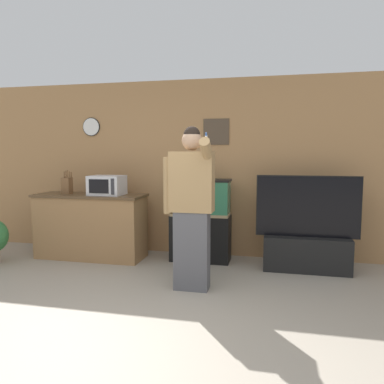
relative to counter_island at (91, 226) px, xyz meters
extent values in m
plane|color=gray|center=(1.47, -2.39, -0.47)|extent=(18.00, 18.00, 0.00)
cube|color=#A87A4C|center=(1.47, 0.58, 0.83)|extent=(10.00, 0.06, 2.60)
cube|color=#4C3D2D|center=(1.75, 0.54, 1.37)|extent=(0.38, 0.02, 0.38)
cylinder|color=white|center=(-0.23, 0.54, 1.47)|extent=(0.27, 0.03, 0.27)
cylinder|color=black|center=(-0.23, 0.54, 1.47)|extent=(0.29, 0.01, 0.29)
cube|color=olive|center=(0.00, 0.00, -0.02)|extent=(1.56, 0.54, 0.90)
cube|color=#513A24|center=(0.00, 0.00, 0.45)|extent=(1.60, 0.58, 0.03)
cube|color=silver|center=(0.28, -0.02, 0.60)|extent=(0.47, 0.36, 0.28)
cube|color=black|center=(0.24, -0.21, 0.60)|extent=(0.29, 0.01, 0.19)
cube|color=#2D2D33|center=(0.45, -0.21, 0.60)|extent=(0.05, 0.01, 0.22)
cube|color=brown|center=(-0.35, -0.02, 0.58)|extent=(0.12, 0.12, 0.24)
cylinder|color=brown|center=(-0.40, -0.01, 0.75)|extent=(0.02, 0.02, 0.09)
cylinder|color=brown|center=(-0.37, -0.01, 0.74)|extent=(0.02, 0.02, 0.07)
cylinder|color=brown|center=(-0.34, -0.01, 0.75)|extent=(0.02, 0.02, 0.10)
cylinder|color=brown|center=(-0.31, -0.01, 0.75)|extent=(0.02, 0.02, 0.09)
cylinder|color=brown|center=(-0.40, 0.04, 0.75)|extent=(0.02, 0.02, 0.10)
cylinder|color=brown|center=(-0.37, 0.04, 0.76)|extent=(0.02, 0.02, 0.11)
cylinder|color=brown|center=(-0.34, 0.04, 0.74)|extent=(0.02, 0.02, 0.08)
cylinder|color=brown|center=(-0.31, 0.04, 0.74)|extent=(0.02, 0.02, 0.08)
cube|color=black|center=(1.59, 0.20, -0.14)|extent=(0.83, 0.37, 0.65)
cube|color=#937F5B|center=(1.59, 0.20, 0.20)|extent=(0.81, 0.36, 0.04)
cube|color=#2D6B4C|center=(1.59, 0.20, 0.44)|extent=(0.80, 0.36, 0.49)
cube|color=black|center=(1.59, 0.20, 0.68)|extent=(0.83, 0.37, 0.03)
cube|color=black|center=(3.03, 0.06, -0.24)|extent=(1.09, 0.40, 0.45)
cube|color=black|center=(3.03, 0.06, 0.37)|extent=(1.28, 0.05, 0.77)
cube|color=black|center=(3.03, 0.09, 0.37)|extent=(1.31, 0.01, 0.80)
cube|color=#515156|center=(1.72, -0.92, -0.03)|extent=(0.38, 0.21, 0.88)
cube|color=#A37F51|center=(1.72, -0.92, 0.74)|extent=(0.48, 0.23, 0.66)
sphere|color=tan|center=(1.72, -0.92, 1.20)|extent=(0.22, 0.22, 0.22)
sphere|color=black|center=(1.72, -0.92, 1.26)|extent=(0.18, 0.18, 0.18)
cylinder|color=#A37F51|center=(1.46, -0.92, 0.70)|extent=(0.12, 0.12, 0.63)
cylinder|color=#A37F51|center=(1.91, -1.06, 1.08)|extent=(0.11, 0.35, 0.29)
cylinder|color=white|center=(1.91, -1.08, 1.18)|extent=(0.02, 0.06, 0.11)
cylinder|color=#2856B2|center=(1.91, -1.10, 1.24)|extent=(0.02, 0.03, 0.05)
camera|label=1|loc=(2.62, -4.91, 1.06)|focal=35.00mm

